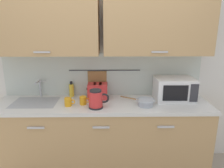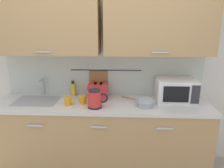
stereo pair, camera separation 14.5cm
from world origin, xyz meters
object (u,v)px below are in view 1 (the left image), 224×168
toaster (98,91)px  mug_by_kettle (83,100)px  dish_soap_bottle (72,90)px  mixing_bowl (146,102)px  wooden_spoon (133,99)px  mug_near_sink (68,102)px  microwave (174,89)px  electric_kettle (96,99)px

toaster → mug_by_kettle: 0.26m
dish_soap_bottle → mixing_bowl: (0.89, -0.34, -0.04)m
mixing_bowl → wooden_spoon: (-0.12, 0.22, -0.04)m
mug_near_sink → microwave: bearing=9.3°
wooden_spoon → electric_kettle: bearing=-147.4°
dish_soap_bottle → electric_kettle: bearing=-49.7°
toaster → wooden_spoon: toaster is taller
microwave → mug_by_kettle: bearing=-171.7°
mug_by_kettle → mixing_bowl: bearing=-4.3°
dish_soap_bottle → mug_near_sink: size_ratio=1.63×
electric_kettle → mixing_bowl: (0.55, 0.05, -0.06)m
dish_soap_bottle → wooden_spoon: bearing=-8.8°
electric_kettle → wooden_spoon: 0.52m
wooden_spoon → microwave: bearing=-1.4°
mug_near_sink → toaster: size_ratio=0.47×
microwave → wooden_spoon: size_ratio=1.86×
mixing_bowl → mug_by_kettle: size_ratio=1.78×
electric_kettle → mug_near_sink: 0.33m
mixing_bowl → microwave: bearing=29.1°
electric_kettle → wooden_spoon: size_ratio=0.92×
mixing_bowl → mug_by_kettle: 0.71m
microwave → dish_soap_bottle: 1.28m
mixing_bowl → wooden_spoon: bearing=118.0°
mug_near_sink → mug_by_kettle: (0.16, 0.05, 0.00)m
dish_soap_bottle → wooden_spoon: 0.79m
mug_by_kettle → wooden_spoon: (0.59, 0.17, -0.04)m
mug_near_sink → wooden_spoon: size_ratio=0.49×
electric_kettle → mug_near_sink: electric_kettle is taller
dish_soap_bottle → toaster: (0.34, -0.08, 0.01)m
mug_by_kettle → wooden_spoon: mug_by_kettle is taller
electric_kettle → dish_soap_bottle: size_ratio=1.16×
mixing_bowl → mug_by_kettle: (-0.71, 0.05, 0.00)m
electric_kettle → mug_by_kettle: (-0.15, 0.11, -0.05)m
dish_soap_bottle → mixing_bowl: dish_soap_bottle is taller
dish_soap_bottle → microwave: bearing=-5.9°
dish_soap_bottle → wooden_spoon: (0.77, -0.12, -0.08)m
mug_near_sink → toaster: 0.41m
microwave → toaster: (-0.93, 0.05, -0.04)m
dish_soap_bottle → mixing_bowl: bearing=-21.1°
electric_kettle → toaster: bearing=90.0°
mug_near_sink → toaster: bearing=38.7°
mug_near_sink → mixing_bowl: size_ratio=0.56×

